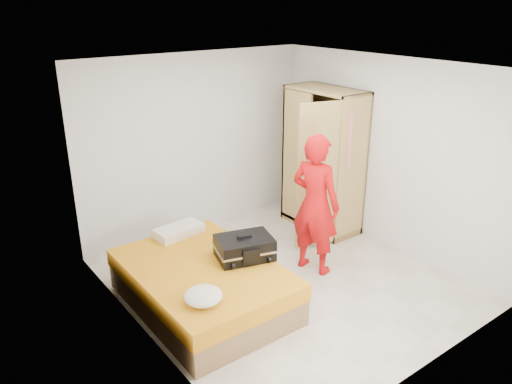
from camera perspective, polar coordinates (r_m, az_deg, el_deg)
room at (r=5.73m, az=3.29°, el=1.12°), size 4.00×4.02×2.60m
bed at (r=5.74m, az=-6.05°, el=-10.57°), size 1.42×2.02×0.50m
wardrobe at (r=7.36m, az=7.58°, el=3.11°), size 1.15×1.20×2.10m
person at (r=6.19m, az=6.79°, el=-1.42°), size 0.59×0.74×1.79m
suitcase at (r=5.70m, az=-1.31°, el=-6.39°), size 0.75×0.63×0.28m
round_cushion at (r=4.97m, az=-6.06°, el=-11.73°), size 0.38×0.38×0.14m
pillow at (r=6.33m, az=-8.80°, el=-4.40°), size 0.63×0.36×0.11m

